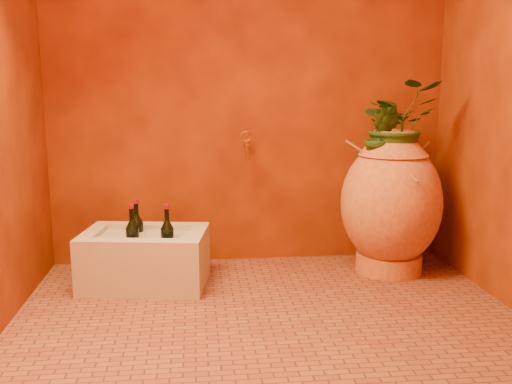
{
  "coord_description": "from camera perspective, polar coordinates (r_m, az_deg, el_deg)",
  "views": [
    {
      "loc": [
        -0.34,
        -2.61,
        1.13
      ],
      "look_at": [
        -0.02,
        0.35,
        0.57
      ],
      "focal_mm": 40.0,
      "sensor_mm": 36.0,
      "label": 1
    }
  ],
  "objects": [
    {
      "name": "amphora",
      "position": [
        3.53,
        13.36,
        -1.03
      ],
      "size": [
        0.71,
        0.71,
        0.87
      ],
      "rotation": [
        0.0,
        0.0,
        -0.18
      ],
      "color": "orange",
      "rests_on": "floor"
    },
    {
      "name": "wine_bottle_c",
      "position": [
        3.2,
        -8.85,
        -4.74
      ],
      "size": [
        0.08,
        0.08,
        0.31
      ],
      "color": "black",
      "rests_on": "stone_basin"
    },
    {
      "name": "stone_basin",
      "position": [
        3.33,
        -11.01,
        -6.62
      ],
      "size": [
        0.75,
        0.56,
        0.32
      ],
      "rotation": [
        0.0,
        0.0,
        -0.15
      ],
      "color": "beige",
      "rests_on": "floor"
    },
    {
      "name": "plant_main",
      "position": [
        3.49,
        13.96,
        6.62
      ],
      "size": [
        0.51,
        0.45,
        0.51
      ],
      "primitive_type": "imported",
      "rotation": [
        0.0,
        0.0,
        0.12
      ],
      "color": "#1F4619",
      "rests_on": "amphora"
    },
    {
      "name": "wine_bottle_a",
      "position": [
        3.35,
        -11.8,
        -4.13
      ],
      "size": [
        0.08,
        0.08,
        0.31
      ],
      "color": "black",
      "rests_on": "stone_basin"
    },
    {
      "name": "plant_side",
      "position": [
        3.41,
        12.45,
        5.44
      ],
      "size": [
        0.25,
        0.24,
        0.36
      ],
      "primitive_type": "imported",
      "rotation": [
        0.0,
        0.0,
        -0.52
      ],
      "color": "#1F4619",
      "rests_on": "amphora"
    },
    {
      "name": "floor",
      "position": [
        2.86,
        1.27,
        -12.56
      ],
      "size": [
        2.5,
        2.5,
        0.0
      ],
      "primitive_type": "plane",
      "color": "brown",
      "rests_on": "ground"
    },
    {
      "name": "wall_tap",
      "position": [
        3.56,
        -0.98,
        4.9
      ],
      "size": [
        0.07,
        0.15,
        0.16
      ],
      "color": "#A37525",
      "rests_on": "wall_back"
    },
    {
      "name": "wall_back",
      "position": [
        3.63,
        -0.74,
        12.57
      ],
      "size": [
        2.5,
        0.02,
        2.5
      ],
      "primitive_type": "cube",
      "color": "#531904",
      "rests_on": "ground"
    },
    {
      "name": "wine_bottle_b",
      "position": [
        3.23,
        -12.23,
        -4.69
      ],
      "size": [
        0.08,
        0.08,
        0.31
      ],
      "color": "black",
      "rests_on": "stone_basin"
    }
  ]
}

